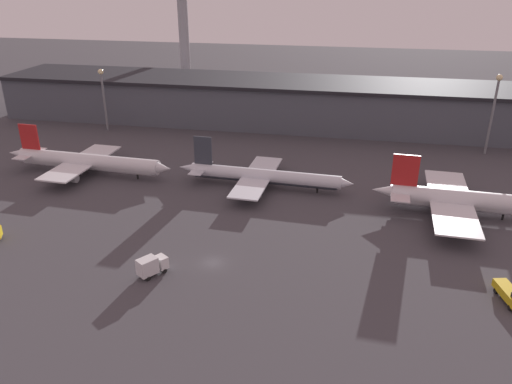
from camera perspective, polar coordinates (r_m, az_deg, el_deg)
The scene contains 10 objects.
ground at distance 95.70m, azimuth -4.96°, elevation -8.07°, with size 600.00×600.00×0.00m, color #423F44.
terminal_building at distance 179.97m, azimuth 3.41°, elevation 10.19°, with size 205.14×28.97×15.59m.
airplane_0 at distance 142.05m, azimuth -18.80°, elevation 3.30°, with size 48.72×28.55×12.74m.
airplane_1 at distance 126.26m, azimuth 0.72°, elevation 1.82°, with size 45.44×28.92×12.25m.
airplane_2 at distance 120.20m, azimuth 21.81°, elevation -0.81°, with size 36.95×35.74×13.34m.
service_vehicle_0 at distance 92.69m, azimuth -11.87°, elevation -8.22°, with size 5.06×5.88×3.76m.
service_vehicle_2 at distance 94.53m, azimuth 27.02°, elevation -10.39°, with size 4.13×7.77×2.94m.
lamp_post_0 at distance 178.13m, azimuth -17.08°, elevation 10.98°, with size 1.80×1.80×20.97m.
lamp_post_1 at distance 162.25m, azimuth 25.58°, elevation 9.06°, with size 1.80×1.80×23.75m.
control_tower at distance 232.54m, azimuth -8.31°, elevation 18.50°, with size 9.00×9.00×51.09m.
Camera 1 is at (23.87, -77.59, 50.67)m, focal length 35.00 mm.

